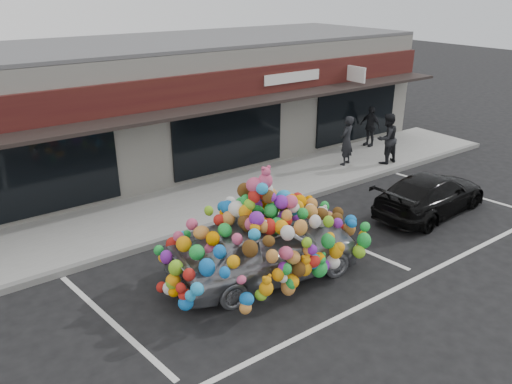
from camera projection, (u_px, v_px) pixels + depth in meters
ground at (251, 275)px, 11.33m from camera, size 90.00×90.00×0.00m
shop_building at (106, 110)px, 16.81m from camera, size 24.00×7.20×4.31m
sidewalk at (170, 212)px, 14.29m from camera, size 26.00×3.00×0.15m
kerb at (196, 231)px, 13.17m from camera, size 26.00×0.18×0.16m
parking_stripe_left at (111, 322)px, 9.75m from camera, size 0.73×4.37×0.01m
parking_stripe_mid at (334, 238)px, 12.98m from camera, size 0.73×4.37×0.01m
parking_stripe_right at (457, 191)px, 15.89m from camera, size 0.73×4.37×0.01m
lane_line at (389, 292)px, 10.68m from camera, size 14.00×0.12×0.01m
toy_car at (266, 241)px, 10.94m from camera, size 3.12×4.81×2.68m
black_sedan at (431, 194)px, 14.18m from camera, size 1.96×4.13×1.16m
pedestrian_a at (347, 141)px, 17.48m from camera, size 0.74×0.60×1.75m
pedestrian_b at (387, 139)px, 17.62m from camera, size 0.89×0.70×1.80m
pedestrian_c at (370, 126)px, 19.56m from camera, size 0.95×0.45×1.58m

